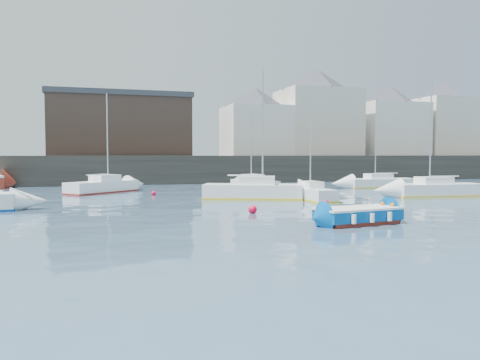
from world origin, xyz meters
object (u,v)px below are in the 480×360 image
object	(u,v)px
sailboat_c	(313,193)
sailboat_d	(437,189)
sailboat_b	(253,191)
sailboat_h	(103,186)
buoy_near	(253,213)
sailboat_g	(381,182)
buoy_far	(154,195)
blue_dinghy	(358,215)
sailboat_f	(254,185)
buoy_mid	(325,206)

from	to	relation	value
sailboat_c	sailboat_d	size ratio (longest dim) A/B	0.70
sailboat_b	sailboat_h	bearing A→B (deg)	139.07
sailboat_c	buoy_near	world-z (taller)	sailboat_c
sailboat_h	sailboat_g	bearing A→B (deg)	-2.89
sailboat_d	buoy_far	xyz separation A→B (m)	(-20.26, 6.79, -0.52)
blue_dinghy	sailboat_g	size ratio (longest dim) A/B	0.49
sailboat_b	sailboat_f	distance (m)	7.90
sailboat_h	sailboat_b	bearing A→B (deg)	-40.93
sailboat_h	buoy_far	world-z (taller)	sailboat_h
sailboat_c	sailboat_d	xyz separation A→B (m)	(10.28, 0.21, 0.06)
buoy_near	buoy_mid	xyz separation A→B (m)	(5.31, 2.14, 0.00)
sailboat_g	buoy_mid	bearing A→B (deg)	-133.77
sailboat_f	sailboat_g	world-z (taller)	sailboat_g
sailboat_b	buoy_far	xyz separation A→B (m)	(-6.38, 4.96, -0.58)
buoy_mid	buoy_far	size ratio (longest dim) A/B	1.14
sailboat_f	buoy_far	size ratio (longest dim) A/B	20.19
sailboat_b	sailboat_g	bearing A→B (deg)	26.15
sailboat_f	sailboat_g	xyz separation A→B (m)	(12.66, -0.00, -0.02)
blue_dinghy	buoy_near	size ratio (longest dim) A/B	9.03
buoy_mid	sailboat_h	bearing A→B (deg)	131.73
blue_dinghy	sailboat_c	bearing A→B (deg)	74.90
sailboat_c	sailboat_f	distance (m)	9.57
sailboat_c	sailboat_g	distance (m)	15.01
sailboat_d	buoy_near	size ratio (longest dim) A/B	18.98
sailboat_g	buoy_far	world-z (taller)	sailboat_g
sailboat_d	buoy_mid	world-z (taller)	sailboat_d
sailboat_h	buoy_near	world-z (taller)	sailboat_h
buoy_mid	sailboat_f	bearing A→B (deg)	90.64
buoy_mid	blue_dinghy	bearing A→B (deg)	-105.56
sailboat_c	sailboat_h	distance (m)	17.42
sailboat_b	buoy_near	xyz separation A→B (m)	(-2.61, -7.73, -0.58)
sailboat_b	sailboat_d	bearing A→B (deg)	-7.50
sailboat_g	buoy_mid	world-z (taller)	sailboat_g
sailboat_c	sailboat_h	size ratio (longest dim) A/B	0.75
sailboat_f	buoy_near	world-z (taller)	sailboat_f
sailboat_g	sailboat_h	bearing A→B (deg)	177.11
sailboat_c	sailboat_d	world-z (taller)	sailboat_d
buoy_mid	buoy_near	bearing A→B (deg)	-158.02
sailboat_b	buoy_mid	bearing A→B (deg)	-64.20
sailboat_b	buoy_mid	xyz separation A→B (m)	(2.70, -5.59, -0.58)
sailboat_c	sailboat_h	bearing A→B (deg)	141.76
sailboat_c	sailboat_f	world-z (taller)	sailboat_f
blue_dinghy	sailboat_g	distance (m)	24.77
buoy_near	sailboat_c	bearing A→B (deg)	42.53
blue_dinghy	sailboat_f	world-z (taller)	sailboat_f
sailboat_c	buoy_near	xyz separation A→B (m)	(-6.21, -5.69, -0.46)
sailboat_c	sailboat_g	bearing A→B (deg)	39.31
sailboat_h	sailboat_c	bearing A→B (deg)	-38.24
sailboat_f	sailboat_h	bearing A→B (deg)	174.25
buoy_near	buoy_mid	size ratio (longest dim) A/B	1.13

